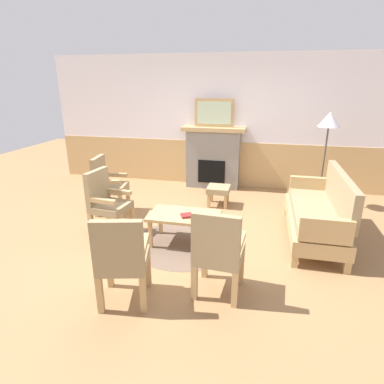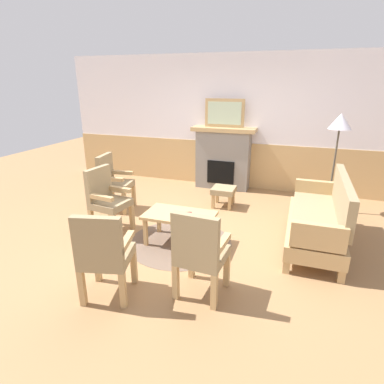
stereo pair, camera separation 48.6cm
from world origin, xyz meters
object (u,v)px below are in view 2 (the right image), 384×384
Objects in this scene: framed_picture at (225,113)px; footstool at (224,191)px; couch at (319,219)px; floor_lamp_by_couch at (340,128)px; book_on_table at (184,215)px; armchair_front_left at (104,252)px; coffee_table at (180,217)px; armchair_near_fireplace at (113,180)px; armchair_front_center at (200,251)px; armchair_by_window_left at (106,197)px; fireplace at (223,158)px.

framed_picture reaches higher than footstool.
floor_lamp_by_couch is at bearing 80.84° from couch.
armchair_front_left is (-0.37, -1.32, 0.08)m from book_on_table.
armchair_near_fireplace reaches higher than coffee_table.
coffee_table is at bearing -136.44° from floor_lamp_by_couch.
armchair_front_center is (0.37, -2.58, 0.25)m from footstool.
armchair_by_window_left is 0.58× the size of floor_lamp_by_couch.
armchair_front_left reaches higher than footstool.
fireplace is 2.67m from book_on_table.
coffee_table is at bearing 121.03° from armchair_front_center.
footstool is at bearing 47.46° from armchair_by_window_left.
coffee_table is 1.21m from armchair_front_center.
book_on_table is 2.96m from floor_lamp_by_couch.
armchair_front_center is (0.62, -1.03, 0.15)m from coffee_table.
fireplace is 4.00m from armchair_front_left.
couch is at bearing 17.16° from coffee_table.
floor_lamp_by_couch is (2.32, 3.31, 0.91)m from armchair_front_left.
floor_lamp_by_couch is at bearing 54.96° from armchair_front_left.
armchair_front_center is 0.58× the size of floor_lamp_by_couch.
fireplace reaches higher than armchair_by_window_left.
framed_picture is 0.82× the size of armchair_front_left.
armchair_front_left is (-0.53, -2.92, 0.25)m from footstool.
fireplace is 2.84m from armchair_by_window_left.
footstool is at bearing -75.22° from framed_picture.
footstool is 0.41× the size of armchair_front_left.
armchair_near_fireplace is (-1.80, -0.75, 0.25)m from footstool.
floor_lamp_by_couch is (0.22, 1.38, 1.05)m from couch.
floor_lamp_by_couch is (2.07, -0.68, -0.11)m from framed_picture.
armchair_by_window_left is at bearing -113.42° from fireplace.
armchair_front_center is (0.65, -3.65, -1.02)m from framed_picture.
couch is at bearing -4.07° from armchair_near_fireplace.
coffee_table is 0.98× the size of armchair_front_left.
couch is 4.50× the size of footstool.
armchair_front_center reaches higher than book_on_table.
fireplace is 1.17m from footstool.
armchair_front_center is at bearing -30.27° from armchair_by_window_left.
couch is at bearing 19.33° from book_on_table.
couch is 1.84m from book_on_table.
framed_picture is at bearing 50.04° from armchair_near_fireplace.
armchair_front_center reaches higher than footstool.
book_on_table is at bearing -87.52° from fireplace.
armchair_near_fireplace is at bearing 139.89° from armchair_front_center.
framed_picture reaches higher than fireplace.
framed_picture is 2.87m from coffee_table.
couch is at bearing 10.49° from armchair_by_window_left.
armchair_by_window_left is 1.64m from armchair_front_left.
footstool is at bearing 84.04° from book_on_table.
book_on_table is 0.13× the size of floor_lamp_by_couch.
couch is at bearing -32.21° from footstool.
armchair_by_window_left is (-1.13, -2.61, -1.02)m from framed_picture.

